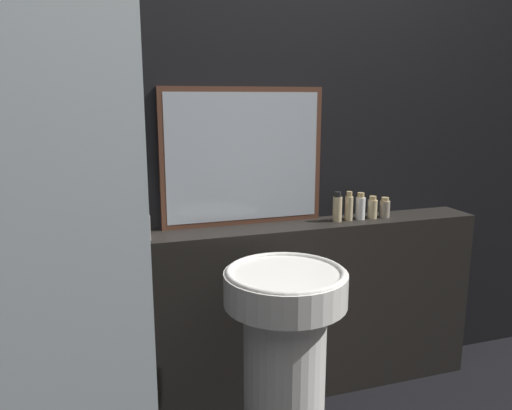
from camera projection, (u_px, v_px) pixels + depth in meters
wall_back at (253, 152)px, 2.46m from camera, size 8.00×0.06×2.50m
vanity_counter at (262, 315)px, 2.49m from camera, size 2.31×0.23×0.90m
pedestal_sink at (285, 356)px, 2.01m from camera, size 0.49×0.49×0.86m
mirror at (243, 157)px, 2.39m from camera, size 0.80×0.03×0.66m
towel_stack at (122, 227)px, 2.18m from camera, size 0.23×0.13×0.11m
shampoo_bottle at (337, 208)px, 2.50m from camera, size 0.05×0.05×0.15m
conditioner_bottle at (349, 207)px, 2.52m from camera, size 0.04×0.04×0.15m
lotion_bottle at (360, 207)px, 2.54m from camera, size 0.05×0.05×0.14m
body_wash_bottle at (372, 208)px, 2.57m from camera, size 0.05×0.05×0.12m
hand_soap_bottle at (385, 208)px, 2.59m from camera, size 0.05×0.05×0.11m
shower_panel at (37, 359)px, 1.09m from camera, size 0.51×0.02×1.89m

